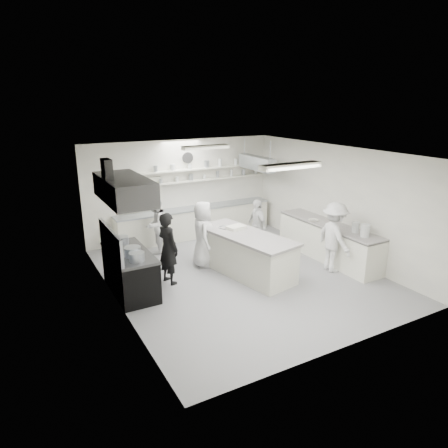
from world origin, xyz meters
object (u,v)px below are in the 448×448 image
prep_island (245,255)px  stove (130,273)px  back_counter (195,222)px  cook_back (155,225)px  right_counter (328,242)px  cook_stove (168,248)px

prep_island → stove: bearing=161.6°
back_counter → cook_back: bearing=-153.9°
back_counter → cook_back: cook_back is taller
stove → right_counter: 5.28m
back_counter → cook_stove: cook_stove is taller
prep_island → cook_stove: bearing=156.8°
prep_island → back_counter: bearing=76.7°
back_counter → prep_island: bearing=-92.1°
right_counter → cook_back: (-3.92, 2.63, 0.34)m
back_counter → cook_back: 1.78m
back_counter → cook_stove: 3.41m
right_counter → cook_back: size_ratio=2.03×
back_counter → right_counter: (2.35, -3.40, 0.01)m
cook_stove → cook_back: size_ratio=1.05×
prep_island → right_counter: bearing=-16.9°
prep_island → cook_back: size_ratio=1.61×
right_counter → prep_island: prep_island is taller
cook_stove → cook_back: 2.03m
back_counter → right_counter: size_ratio=1.52×
stove → prep_island: prep_island is taller
back_counter → cook_back: (-1.57, -0.77, 0.35)m
stove → cook_back: (1.33, 2.03, 0.36)m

